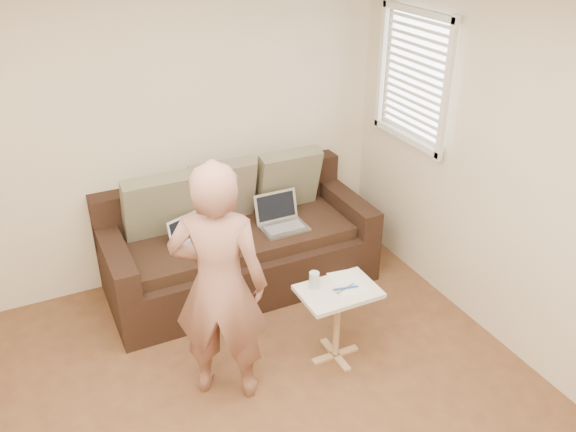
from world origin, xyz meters
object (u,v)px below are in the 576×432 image
object	(u,v)px
person	(219,285)
side_table	(337,324)
laptop_silver	(284,229)
drinking_glass	(314,280)
laptop_white	(194,245)
sofa	(240,241)
striped_box	(345,289)

from	to	relation	value
person	side_table	distance (m)	0.99
laptop_silver	side_table	xyz separation A→B (m)	(-0.08, -1.03, -0.23)
side_table	drinking_glass	world-z (taller)	drinking_glass
drinking_glass	laptop_white	bearing A→B (deg)	118.18
side_table	sofa	bearing A→B (deg)	103.02
laptop_silver	side_table	size ratio (longest dim) A/B	0.64
person	side_table	size ratio (longest dim) A/B	2.85
striped_box	side_table	bearing A→B (deg)	-125.77
sofa	laptop_silver	distance (m)	0.39
sofa	side_table	xyz separation A→B (m)	(0.27, -1.16, -0.13)
sofa	laptop_silver	bearing A→B (deg)	-19.97
laptop_silver	person	distance (m)	1.37
laptop_white	person	xyz separation A→B (m)	(-0.15, -1.05, 0.32)
sofa	drinking_glass	distance (m)	1.10
sofa	striped_box	size ratio (longest dim) A/B	7.90
sofa	drinking_glass	world-z (taller)	sofa
side_table	striped_box	size ratio (longest dim) A/B	2.12
laptop_silver	laptop_white	world-z (taller)	laptop_silver
sofa	side_table	bearing A→B (deg)	-76.98
striped_box	sofa	bearing A→B (deg)	140.23
sofa	striped_box	bearing A→B (deg)	-39.77
laptop_white	side_table	distance (m)	1.31
side_table	striped_box	world-z (taller)	side_table
laptop_white	drinking_glass	distance (m)	1.15
laptop_white	striped_box	bearing A→B (deg)	-47.10
laptop_silver	drinking_glass	world-z (taller)	drinking_glass
drinking_glass	side_table	bearing A→B (deg)	-34.70
person	striped_box	bearing A→B (deg)	-126.07
side_table	drinking_glass	size ratio (longest dim) A/B	4.92
laptop_white	person	bearing A→B (deg)	-120.03
person	sofa	bearing A→B (deg)	-85.88
sofa	drinking_glass	size ratio (longest dim) A/B	18.33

